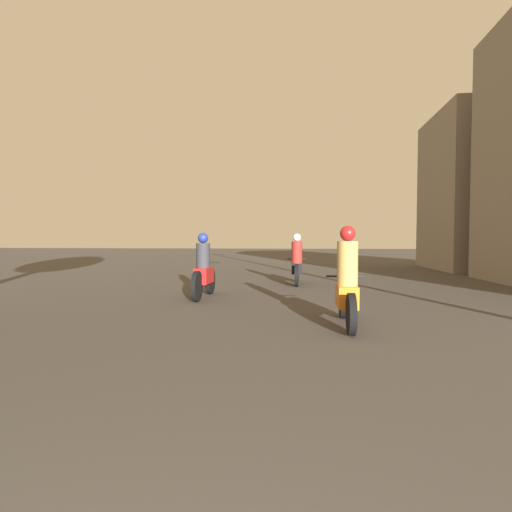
{
  "coord_description": "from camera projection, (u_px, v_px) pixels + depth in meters",
  "views": [
    {
      "loc": [
        0.41,
        0.4,
        1.36
      ],
      "look_at": [
        -1.74,
        18.27,
        0.62
      ],
      "focal_mm": 28.0,
      "sensor_mm": 36.0,
      "label": 1
    }
  ],
  "objects": [
    {
      "name": "motorcycle_orange",
      "position": [
        347.0,
        286.0,
        6.25
      ],
      "size": [
        0.6,
        1.86,
        1.57
      ],
      "rotation": [
        0.0,
        0.0,
        -0.1
      ],
      "color": "black",
      "rests_on": "ground_plane"
    },
    {
      "name": "motorcycle_red",
      "position": [
        204.0,
        272.0,
        9.3
      ],
      "size": [
        0.6,
        1.94,
        1.52
      ],
      "rotation": [
        0.0,
        0.0,
        0.05
      ],
      "color": "black",
      "rests_on": "ground_plane"
    },
    {
      "name": "motorcycle_black",
      "position": [
        297.0,
        264.0,
        12.13
      ],
      "size": [
        0.6,
        1.92,
        1.54
      ],
      "rotation": [
        0.0,
        0.0,
        0.16
      ],
      "color": "black",
      "rests_on": "ground_plane"
    },
    {
      "name": "building_right_far",
      "position": [
        482.0,
        192.0,
        18.03
      ],
      "size": [
        4.18,
        5.31,
        7.05
      ],
      "color": "gray",
      "rests_on": "ground_plane"
    }
  ]
}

